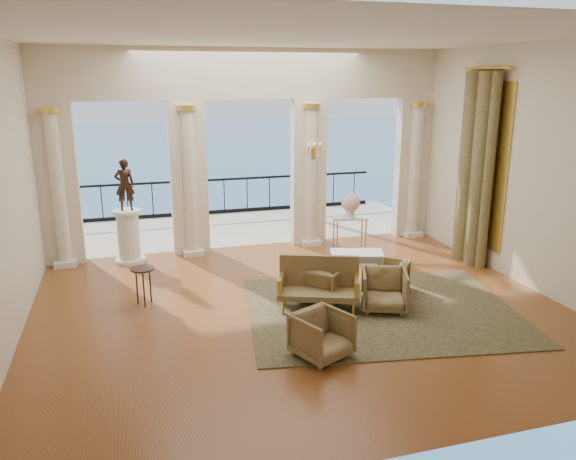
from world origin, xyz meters
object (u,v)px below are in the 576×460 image
object	(u,v)px
armchair_c	(390,275)
side_table	(143,273)
armchair_d	(323,282)
game_table	(357,256)
settee	(319,284)
armchair_a	(322,333)
armchair_b	(384,288)
statue	(125,185)
console_table	(350,223)
pedestal	(129,237)

from	to	relation	value
armchair_c	side_table	bearing A→B (deg)	-59.58
armchair_d	game_table	size ratio (longest dim) A/B	0.66
settee	armchair_c	bearing A→B (deg)	34.57
armchair_a	armchair_b	xyz separation A→B (m)	(1.60, 1.29, 0.02)
armchair_a	game_table	world-z (taller)	armchair_a
game_table	statue	distance (m)	5.06
armchair_c	game_table	distance (m)	0.72
armchair_c	armchair_d	size ratio (longest dim) A/B	0.90
armchair_c	statue	world-z (taller)	statue
armchair_a	settee	xyz separation A→B (m)	(0.53, 1.66, 0.09)
armchair_a	console_table	size ratio (longest dim) A/B	0.87
armchair_b	console_table	xyz separation A→B (m)	(0.79, 3.45, 0.24)
armchair_d	console_table	xyz separation A→B (m)	(1.66, 2.78, 0.27)
pedestal	console_table	bearing A→B (deg)	-5.21
armchair_b	armchair_c	xyz separation A→B (m)	(0.47, 0.74, -0.06)
armchair_a	game_table	bearing A→B (deg)	33.09
settee	statue	size ratio (longest dim) A/B	1.37
armchair_b	pedestal	world-z (taller)	pedestal
armchair_a	side_table	distance (m)	3.59
armchair_c	armchair_b	bearing A→B (deg)	6.45
armchair_a	statue	xyz separation A→B (m)	(-2.54, 5.19, 1.34)
pedestal	side_table	world-z (taller)	pedestal
armchair_b	console_table	size ratio (longest dim) A/B	0.92
armchair_a	armchair_c	world-z (taller)	armchair_a
game_table	armchair_d	bearing A→B (deg)	-131.37
armchair_d	armchair_a	bearing A→B (deg)	114.28
armchair_a	statue	bearing A→B (deg)	91.84
armchair_d	pedestal	size ratio (longest dim) A/B	0.62
console_table	side_table	world-z (taller)	console_table
pedestal	statue	xyz separation A→B (m)	(0.00, 0.00, 1.15)
armchair_c	pedestal	bearing A→B (deg)	-85.34
armchair_d	settee	xyz separation A→B (m)	(-0.20, -0.30, 0.09)
console_table	statue	bearing A→B (deg)	-173.17
armchair_a	armchair_c	distance (m)	2.90
game_table	armchair_c	bearing A→B (deg)	-26.77
armchair_a	game_table	size ratio (longest dim) A/B	0.67
statue	console_table	size ratio (longest dim) A/B	1.29
game_table	side_table	bearing A→B (deg)	-166.18
armchair_d	side_table	bearing A→B (deg)	31.13
armchair_a	pedestal	size ratio (longest dim) A/B	0.63
side_table	pedestal	bearing A→B (deg)	94.36
statue	console_table	distance (m)	5.07
armchair_b	pedestal	bearing A→B (deg)	158.36
game_table	console_table	world-z (taller)	console_table
armchair_d	pedestal	bearing A→B (deg)	0.10
armchair_b	console_table	distance (m)	3.54
armchair_d	statue	xyz separation A→B (m)	(-3.27, 3.23, 1.35)
armchair_a	armchair_c	bearing A→B (deg)	20.18
game_table	pedestal	world-z (taller)	pedestal
settee	statue	bearing A→B (deg)	152.02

